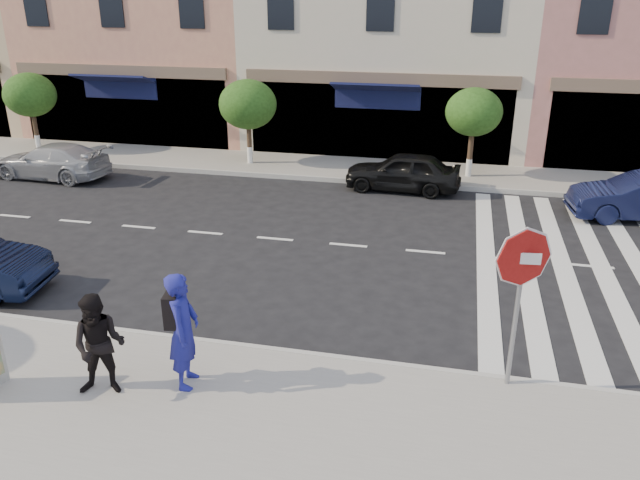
{
  "coord_description": "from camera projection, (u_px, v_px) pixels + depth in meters",
  "views": [
    {
      "loc": [
        2.62,
        -10.84,
        6.26
      ],
      "look_at": [
        -0.04,
        0.83,
        1.4
      ],
      "focal_mm": 35.0,
      "sensor_mm": 36.0,
      "label": 1
    }
  ],
  "objects": [
    {
      "name": "stop_sign",
      "position": [
        521.0,
        275.0,
        9.61
      ],
      "size": [
        0.98,
        0.14,
        2.78
      ],
      "rotation": [
        0.0,
        0.0,
        0.1
      ],
      "color": "gray",
      "rests_on": "sidewalk_near"
    },
    {
      "name": "street_tree_c",
      "position": [
        474.0,
        112.0,
        20.94
      ],
      "size": [
        1.9,
        1.9,
        3.04
      ],
      "color": "#473323",
      "rests_on": "sidewalk_far"
    },
    {
      "name": "car_far_mid",
      "position": [
        403.0,
        171.0,
        20.49
      ],
      "size": [
        3.84,
        1.71,
        1.28
      ],
      "primitive_type": "imported",
      "rotation": [
        0.0,
        0.0,
        -1.62
      ],
      "color": "black",
      "rests_on": "ground"
    },
    {
      "name": "photographer",
      "position": [
        184.0,
        330.0,
        10.0
      ],
      "size": [
        0.6,
        0.8,
        2.0
      ],
      "primitive_type": "imported",
      "rotation": [
        0.0,
        0.0,
        1.75
      ],
      "color": "navy",
      "rests_on": "sidewalk_near"
    },
    {
      "name": "building_centre",
      "position": [
        395.0,
        7.0,
        26.08
      ],
      "size": [
        11.0,
        9.0,
        11.0
      ],
      "primitive_type": "cube",
      "color": "beige",
      "rests_on": "ground"
    },
    {
      "name": "ground",
      "position": [
        313.0,
        319.0,
        12.69
      ],
      "size": [
        120.0,
        120.0,
        0.0
      ],
      "primitive_type": "plane",
      "color": "black",
      "rests_on": "ground"
    },
    {
      "name": "car_far_left",
      "position": [
        52.0,
        161.0,
        21.84
      ],
      "size": [
        4.3,
        2.0,
        1.22
      ],
      "primitive_type": "imported",
      "rotation": [
        0.0,
        0.0,
        -1.64
      ],
      "color": "#9B9CA1",
      "rests_on": "ground"
    },
    {
      "name": "sidewalk_near",
      "position": [
        254.0,
        435.0,
        9.27
      ],
      "size": [
        60.0,
        4.5,
        0.15
      ],
      "primitive_type": "cube",
      "color": "gray",
      "rests_on": "ground"
    },
    {
      "name": "sidewalk_far",
      "position": [
        383.0,
        171.0,
        22.6
      ],
      "size": [
        60.0,
        3.0,
        0.15
      ],
      "primitive_type": "cube",
      "color": "gray",
      "rests_on": "ground"
    },
    {
      "name": "walker",
      "position": [
        99.0,
        345.0,
        9.83
      ],
      "size": [
        0.98,
        0.85,
        1.74
      ],
      "primitive_type": "imported",
      "rotation": [
        0.0,
        0.0,
        0.25
      ],
      "color": "black",
      "rests_on": "sidewalk_near"
    },
    {
      "name": "street_tree_wa",
      "position": [
        30.0,
        95.0,
        24.45
      ],
      "size": [
        2.0,
        2.0,
        3.05
      ],
      "color": "#473323",
      "rests_on": "sidewalk_far"
    },
    {
      "name": "street_tree_wb",
      "position": [
        248.0,
        105.0,
        22.6
      ],
      "size": [
        2.1,
        2.1,
        3.06
      ],
      "color": "#473323",
      "rests_on": "sidewalk_far"
    }
  ]
}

